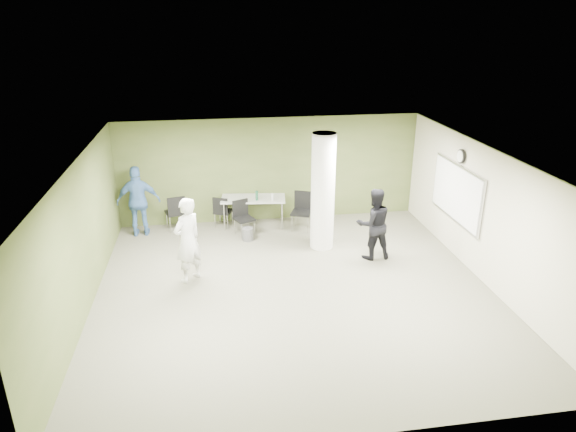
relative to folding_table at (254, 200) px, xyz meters
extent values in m
plane|color=#565443|center=(0.50, -3.54, -0.74)|extent=(8.00, 8.00, 0.00)
plane|color=white|center=(0.50, -3.54, 2.06)|extent=(8.00, 8.00, 0.00)
cube|color=#465528|center=(0.50, 0.46, 0.66)|extent=(8.00, 2.80, 0.02)
cube|color=#465528|center=(-3.50, -3.54, 0.66)|extent=(0.02, 8.00, 2.80)
cube|color=beige|center=(4.50, -3.54, 0.66)|extent=(0.02, 8.00, 2.80)
cylinder|color=silver|center=(1.50, -1.54, 0.66)|extent=(0.56, 0.56, 2.80)
cube|color=silver|center=(4.43, -2.34, 0.76)|extent=(0.04, 2.30, 1.30)
cube|color=white|center=(4.41, -2.34, 0.76)|extent=(0.02, 2.20, 1.20)
cylinder|color=black|center=(4.43, -2.34, 1.61)|extent=(0.05, 0.32, 0.32)
cylinder|color=white|center=(4.40, -2.34, 1.61)|extent=(0.02, 0.26, 0.26)
cube|color=#9B9B96|center=(-0.01, 0.01, 0.03)|extent=(1.74, 0.93, 0.04)
cylinder|color=silver|center=(-0.79, -0.19, -0.37)|extent=(0.04, 0.04, 0.75)
cylinder|color=silver|center=(0.70, -0.38, -0.37)|extent=(0.04, 0.04, 0.75)
cylinder|color=silver|center=(-0.71, 0.39, -0.37)|extent=(0.04, 0.04, 0.75)
cylinder|color=silver|center=(0.77, 0.20, -0.37)|extent=(0.04, 0.04, 0.75)
cylinder|color=#18482C|center=(0.07, -0.19, 0.17)|extent=(0.07, 0.07, 0.25)
cylinder|color=#B2B2B7|center=(0.47, -0.24, 0.14)|extent=(0.06, 0.06, 0.18)
cylinder|color=#4C4C4C|center=(-0.24, -0.90, -0.58)|extent=(0.28, 0.28, 0.32)
cube|color=black|center=(-2.04, 0.11, -0.28)|extent=(0.59, 0.59, 0.05)
cube|color=black|center=(-1.98, -0.10, -0.02)|extent=(0.45, 0.16, 0.46)
cylinder|color=silver|center=(-1.91, 0.35, -0.52)|extent=(0.02, 0.02, 0.44)
cylinder|color=silver|center=(-2.29, 0.24, -0.52)|extent=(0.02, 0.02, 0.44)
cylinder|color=silver|center=(-1.80, -0.03, -0.52)|extent=(0.02, 0.02, 0.44)
cylinder|color=silver|center=(-2.18, -0.14, -0.52)|extent=(0.02, 0.02, 0.44)
cube|color=black|center=(-0.80, 0.11, -0.32)|extent=(0.56, 0.56, 0.05)
cube|color=black|center=(-0.88, -0.07, -0.09)|extent=(0.39, 0.20, 0.42)
cylinder|color=silver|center=(-0.57, 0.20, -0.54)|extent=(0.02, 0.02, 0.40)
cylinder|color=silver|center=(-0.89, 0.34, -0.54)|extent=(0.02, 0.02, 0.40)
cylinder|color=silver|center=(-0.71, -0.13, -0.54)|extent=(0.02, 0.02, 0.40)
cylinder|color=silver|center=(-1.03, 0.02, -0.54)|extent=(0.02, 0.02, 0.40)
cube|color=black|center=(-0.29, -0.56, -0.31)|extent=(0.59, 0.59, 0.05)
cube|color=black|center=(-0.37, -0.37, -0.06)|extent=(0.41, 0.20, 0.44)
cylinder|color=silver|center=(-0.39, -0.80, -0.53)|extent=(0.02, 0.02, 0.42)
cylinder|color=silver|center=(-0.05, -0.66, -0.53)|extent=(0.02, 0.02, 0.42)
cylinder|color=silver|center=(-0.54, -0.47, -0.53)|extent=(0.02, 0.02, 0.42)
cylinder|color=silver|center=(-0.20, -0.32, -0.53)|extent=(0.02, 0.02, 0.42)
cube|color=black|center=(1.20, -0.46, -0.26)|extent=(0.65, 0.65, 0.05)
cube|color=black|center=(1.28, -0.25, 0.01)|extent=(0.46, 0.22, 0.49)
cylinder|color=silver|center=(0.93, -0.57, -0.51)|extent=(0.02, 0.02, 0.46)
cylinder|color=silver|center=(1.31, -0.73, -0.51)|extent=(0.02, 0.02, 0.46)
cylinder|color=silver|center=(1.09, -0.19, -0.51)|extent=(0.02, 0.02, 0.46)
cylinder|color=silver|center=(1.47, -0.35, -0.51)|extent=(0.02, 0.02, 0.46)
imported|color=silver|center=(-1.62, -2.77, 0.18)|extent=(0.79, 0.78, 1.84)
imported|color=black|center=(2.53, -2.32, 0.10)|extent=(0.85, 0.68, 1.68)
imported|color=#436BA7|center=(-2.90, -0.14, 0.17)|extent=(1.07, 0.47, 1.82)
camera|label=1|loc=(-1.05, -12.65, 4.55)|focal=32.00mm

